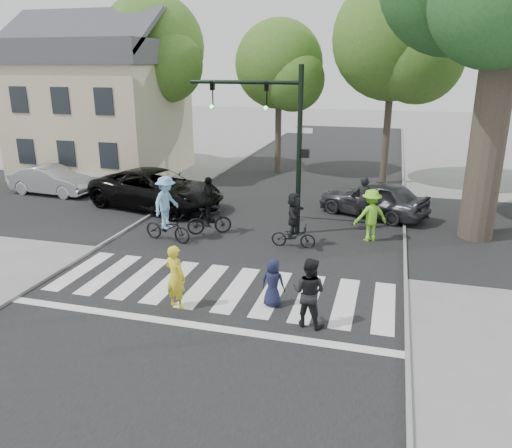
{
  "coord_description": "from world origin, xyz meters",
  "views": [
    {
      "loc": [
        4.39,
        -11.1,
        6.0
      ],
      "look_at": [
        0.5,
        3.0,
        1.3
      ],
      "focal_mm": 35.0,
      "sensor_mm": 36.0,
      "label": 1
    }
  ],
  "objects_px": {
    "pedestrian_woman": "(175,277)",
    "cyclist_mid": "(209,211)",
    "car_grey": "(373,198)",
    "traffic_signal": "(276,127)",
    "car_silver": "(52,180)",
    "cyclist_right": "(294,223)",
    "cyclist_left": "(167,213)",
    "car_suv": "(157,189)",
    "pedestrian_adult": "(309,292)",
    "pedestrian_child": "(273,283)"
  },
  "relations": [
    {
      "from": "car_suv",
      "to": "car_silver",
      "type": "bearing_deg",
      "value": 95.33
    },
    {
      "from": "cyclist_mid",
      "to": "car_grey",
      "type": "distance_m",
      "value": 6.92
    },
    {
      "from": "pedestrian_adult",
      "to": "car_grey",
      "type": "xyz_separation_m",
      "value": [
        1.02,
        9.68,
        -0.11
      ]
    },
    {
      "from": "cyclist_left",
      "to": "car_silver",
      "type": "distance_m",
      "value": 9.49
    },
    {
      "from": "traffic_signal",
      "to": "pedestrian_woman",
      "type": "height_order",
      "value": "traffic_signal"
    },
    {
      "from": "cyclist_mid",
      "to": "traffic_signal",
      "type": "bearing_deg",
      "value": 21.35
    },
    {
      "from": "car_silver",
      "to": "pedestrian_adult",
      "type": "bearing_deg",
      "value": -119.08
    },
    {
      "from": "pedestrian_adult",
      "to": "cyclist_left",
      "type": "bearing_deg",
      "value": -26.23
    },
    {
      "from": "traffic_signal",
      "to": "pedestrian_woman",
      "type": "relative_size",
      "value": 3.54
    },
    {
      "from": "car_suv",
      "to": "pedestrian_child",
      "type": "bearing_deg",
      "value": -123.76
    },
    {
      "from": "pedestrian_woman",
      "to": "cyclist_mid",
      "type": "distance_m",
      "value": 5.87
    },
    {
      "from": "pedestrian_adult",
      "to": "car_grey",
      "type": "height_order",
      "value": "pedestrian_adult"
    },
    {
      "from": "traffic_signal",
      "to": "cyclist_left",
      "type": "bearing_deg",
      "value": -149.36
    },
    {
      "from": "pedestrian_child",
      "to": "traffic_signal",
      "type": "bearing_deg",
      "value": -71.01
    },
    {
      "from": "cyclist_mid",
      "to": "car_silver",
      "type": "xyz_separation_m",
      "value": [
        -9.38,
        3.56,
        -0.2
      ]
    },
    {
      "from": "car_silver",
      "to": "car_suv",
      "type": "bearing_deg",
      "value": -93.95
    },
    {
      "from": "pedestrian_woman",
      "to": "car_silver",
      "type": "relative_size",
      "value": 0.41
    },
    {
      "from": "cyclist_mid",
      "to": "car_grey",
      "type": "bearing_deg",
      "value": 34.66
    },
    {
      "from": "pedestrian_child",
      "to": "car_grey",
      "type": "height_order",
      "value": "car_grey"
    },
    {
      "from": "pedestrian_woman",
      "to": "cyclist_right",
      "type": "relative_size",
      "value": 0.88
    },
    {
      "from": "cyclist_right",
      "to": "car_suv",
      "type": "height_order",
      "value": "cyclist_right"
    },
    {
      "from": "car_suv",
      "to": "pedestrian_adult",
      "type": "bearing_deg",
      "value": -122.46
    },
    {
      "from": "pedestrian_woman",
      "to": "pedestrian_child",
      "type": "xyz_separation_m",
      "value": [
        2.37,
        0.75,
        -0.2
      ]
    },
    {
      "from": "cyclist_right",
      "to": "car_grey",
      "type": "height_order",
      "value": "cyclist_right"
    },
    {
      "from": "cyclist_right",
      "to": "cyclist_left",
      "type": "bearing_deg",
      "value": -172.63
    },
    {
      "from": "pedestrian_adult",
      "to": "car_suv",
      "type": "bearing_deg",
      "value": -33.97
    },
    {
      "from": "traffic_signal",
      "to": "car_grey",
      "type": "bearing_deg",
      "value": 41.72
    },
    {
      "from": "pedestrian_adult",
      "to": "pedestrian_woman",
      "type": "bearing_deg",
      "value": 11.99
    },
    {
      "from": "cyclist_left",
      "to": "car_suv",
      "type": "xyz_separation_m",
      "value": [
        -2.27,
        3.81,
        -0.18
      ]
    },
    {
      "from": "car_suv",
      "to": "pedestrian_woman",
      "type": "bearing_deg",
      "value": -137.31
    },
    {
      "from": "traffic_signal",
      "to": "cyclist_mid",
      "type": "height_order",
      "value": "traffic_signal"
    },
    {
      "from": "cyclist_mid",
      "to": "cyclist_right",
      "type": "distance_m",
      "value": 3.32
    },
    {
      "from": "cyclist_right",
      "to": "car_suv",
      "type": "xyz_separation_m",
      "value": [
        -6.68,
        3.24,
        -0.02
      ]
    },
    {
      "from": "traffic_signal",
      "to": "car_suv",
      "type": "height_order",
      "value": "traffic_signal"
    },
    {
      "from": "cyclist_left",
      "to": "pedestrian_woman",
      "type": "bearing_deg",
      "value": -62.61
    },
    {
      "from": "cyclist_right",
      "to": "car_grey",
      "type": "distance_m",
      "value": 5.11
    },
    {
      "from": "traffic_signal",
      "to": "pedestrian_child",
      "type": "height_order",
      "value": "traffic_signal"
    },
    {
      "from": "car_suv",
      "to": "car_silver",
      "type": "relative_size",
      "value": 1.45
    },
    {
      "from": "pedestrian_adult",
      "to": "cyclist_mid",
      "type": "height_order",
      "value": "cyclist_mid"
    },
    {
      "from": "pedestrian_woman",
      "to": "cyclist_mid",
      "type": "height_order",
      "value": "cyclist_mid"
    },
    {
      "from": "cyclist_left",
      "to": "car_suv",
      "type": "bearing_deg",
      "value": 120.8
    },
    {
      "from": "pedestrian_woman",
      "to": "pedestrian_adult",
      "type": "distance_m",
      "value": 3.43
    },
    {
      "from": "cyclist_mid",
      "to": "car_silver",
      "type": "height_order",
      "value": "cyclist_mid"
    },
    {
      "from": "traffic_signal",
      "to": "car_silver",
      "type": "xyz_separation_m",
      "value": [
        -11.66,
        2.67,
        -3.22
      ]
    },
    {
      "from": "pedestrian_adult",
      "to": "car_silver",
      "type": "height_order",
      "value": "pedestrian_adult"
    },
    {
      "from": "pedestrian_woman",
      "to": "car_silver",
      "type": "xyz_separation_m",
      "value": [
        -10.63,
        9.3,
        -0.16
      ]
    },
    {
      "from": "car_suv",
      "to": "car_silver",
      "type": "distance_m",
      "value": 6.03
    },
    {
      "from": "car_grey",
      "to": "pedestrian_child",
      "type": "bearing_deg",
      "value": 9.71
    },
    {
      "from": "pedestrian_woman",
      "to": "cyclist_left",
      "type": "bearing_deg",
      "value": -42.18
    },
    {
      "from": "pedestrian_child",
      "to": "car_suv",
      "type": "distance_m",
      "value": 10.41
    }
  ]
}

